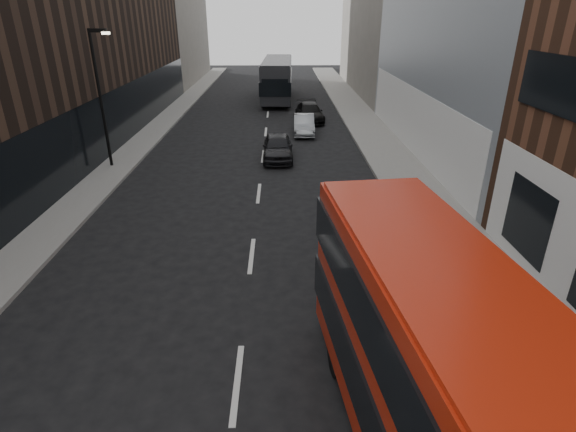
{
  "coord_description": "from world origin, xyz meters",
  "views": [
    {
      "loc": [
        1.05,
        -5.93,
        7.9
      ],
      "look_at": [
        1.26,
        5.89,
        2.5
      ],
      "focal_mm": 28.0,
      "sensor_mm": 36.0,
      "label": 1
    }
  ],
  "objects_px": {
    "red_bus": "(458,406)",
    "car_b": "(304,125)",
    "street_lamp": "(101,90)",
    "car_a": "(278,147)",
    "grey_bus": "(277,78)",
    "car_c": "(310,112)"
  },
  "relations": [
    {
      "from": "street_lamp",
      "to": "car_a",
      "type": "xyz_separation_m",
      "value": [
        9.11,
        1.51,
        -3.46
      ]
    },
    {
      "from": "car_a",
      "to": "red_bus",
      "type": "bearing_deg",
      "value": -82.46
    },
    {
      "from": "grey_bus",
      "to": "car_c",
      "type": "distance_m",
      "value": 9.91
    },
    {
      "from": "car_b",
      "to": "car_a",
      "type": "bearing_deg",
      "value": -106.05
    },
    {
      "from": "grey_bus",
      "to": "car_c",
      "type": "xyz_separation_m",
      "value": [
        2.56,
        -9.48,
        -1.34
      ]
    },
    {
      "from": "street_lamp",
      "to": "car_a",
      "type": "distance_m",
      "value": 9.86
    },
    {
      "from": "car_b",
      "to": "car_c",
      "type": "height_order",
      "value": "car_c"
    },
    {
      "from": "street_lamp",
      "to": "car_b",
      "type": "bearing_deg",
      "value": 34.06
    },
    {
      "from": "grey_bus",
      "to": "car_b",
      "type": "bearing_deg",
      "value": -80.15
    },
    {
      "from": "car_a",
      "to": "car_c",
      "type": "distance_m",
      "value": 10.24
    },
    {
      "from": "red_bus",
      "to": "car_c",
      "type": "distance_m",
      "value": 30.4
    },
    {
      "from": "red_bus",
      "to": "car_b",
      "type": "xyz_separation_m",
      "value": [
        -1.05,
        26.29,
        -1.71
      ]
    },
    {
      "from": "red_bus",
      "to": "car_b",
      "type": "bearing_deg",
      "value": 85.81
    },
    {
      "from": "red_bus",
      "to": "grey_bus",
      "type": "distance_m",
      "value": 39.94
    },
    {
      "from": "car_a",
      "to": "car_b",
      "type": "distance_m",
      "value": 6.16
    },
    {
      "from": "street_lamp",
      "to": "grey_bus",
      "type": "bearing_deg",
      "value": 66.69
    },
    {
      "from": "car_c",
      "to": "car_b",
      "type": "bearing_deg",
      "value": -103.64
    },
    {
      "from": "car_a",
      "to": "car_c",
      "type": "relative_size",
      "value": 0.91
    },
    {
      "from": "car_c",
      "to": "car_a",
      "type": "bearing_deg",
      "value": -108.52
    },
    {
      "from": "street_lamp",
      "to": "grey_bus",
      "type": "distance_m",
      "value": 22.89
    },
    {
      "from": "red_bus",
      "to": "car_a",
      "type": "xyz_separation_m",
      "value": [
        -2.88,
        20.41,
        -1.64
      ]
    },
    {
      "from": "grey_bus",
      "to": "car_a",
      "type": "xyz_separation_m",
      "value": [
        0.09,
        -19.42,
        -1.3
      ]
    }
  ]
}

